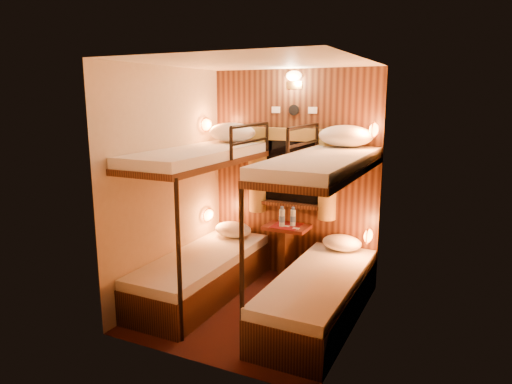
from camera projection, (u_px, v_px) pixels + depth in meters
The scene contains 22 objects.
floor at pixel (254, 309), 4.60m from camera, with size 2.10×2.10×0.00m, color black.
ceiling at pixel (254, 62), 4.11m from camera, with size 2.10×2.10×0.00m, color silver.
wall_back at pixel (294, 176), 5.28m from camera, with size 2.40×2.40×0.00m, color #C6B293.
wall_front at pixel (193, 218), 3.43m from camera, with size 2.40×2.40×0.00m, color #C6B293.
wall_left at pixel (169, 184), 4.78m from camera, with size 2.40×2.40×0.00m, color #C6B293.
wall_right at pixel (358, 203), 3.93m from camera, with size 2.40×2.40×0.00m, color #C6B293.
back_panel at pixel (293, 176), 5.27m from camera, with size 2.00×0.03×2.40m, color black.
bunk_left at pixel (202, 245), 4.82m from camera, with size 0.72×1.90×1.82m.
bunk_right at pixel (319, 264), 4.27m from camera, with size 0.72×1.90×1.82m.
window at pixel (292, 178), 5.24m from camera, with size 1.00×0.12×0.79m.
curtains at pixel (292, 171), 5.20m from camera, with size 1.10×0.22×1.00m.
back_fixtures at pixel (294, 83), 5.02m from camera, with size 0.54×0.09×0.48m.
reading_lamps at pixel (282, 177), 4.96m from camera, with size 2.00×0.20×1.25m.
table at pixel (286, 245), 5.26m from camera, with size 0.50×0.34×0.66m.
bottle_left at pixel (282, 218), 5.16m from camera, with size 0.07×0.07×0.24m.
bottle_right at pixel (293, 218), 5.18m from camera, with size 0.06×0.06×0.22m.
sachet_a at pixel (296, 228), 5.09m from camera, with size 0.08×0.06×0.01m, color silver.
sachet_b at pixel (287, 226), 5.18m from camera, with size 0.07×0.05×0.01m, color silver.
pillow_lower_left at pixel (233, 229), 5.43m from camera, with size 0.46×0.33×0.18m, color silver.
pillow_lower_right at pixel (342, 243), 4.95m from camera, with size 0.43×0.31×0.17m, color silver.
pillow_upper_left at pixel (232, 132), 5.20m from camera, with size 0.56×0.40×0.22m, color silver.
pillow_upper_right at pixel (346, 136), 4.70m from camera, with size 0.57×0.41×0.22m, color silver.
Camera 1 is at (1.88, -3.83, 2.09)m, focal length 32.00 mm.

